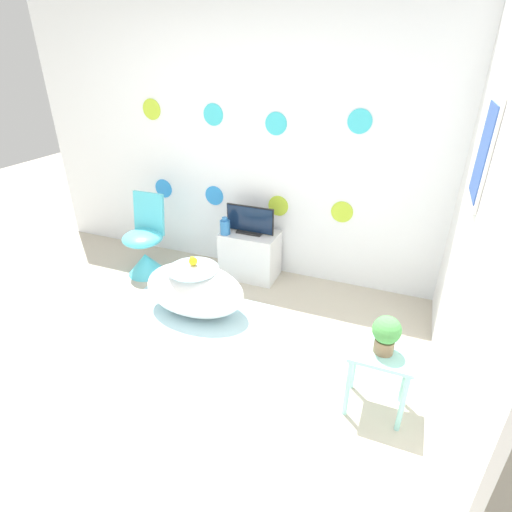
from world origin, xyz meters
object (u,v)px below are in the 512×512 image
at_px(potted_plant_left, 386,333).
at_px(chair, 145,250).
at_px(tv, 250,221).
at_px(vase, 225,227).
at_px(bathtub, 195,289).

bearing_deg(potted_plant_left, chair, 158.81).
xyz_separation_m(chair, tv, (1.01, 0.34, 0.34)).
bearing_deg(tv, vase, -152.14).
distance_m(tv, potted_plant_left, 1.89).
bearing_deg(potted_plant_left, vase, 144.12).
bearing_deg(bathtub, tv, 75.60).
bearing_deg(vase, chair, -163.98).
distance_m(bathtub, potted_plant_left, 1.71).
height_order(bathtub, chair, chair).
distance_m(bathtub, tv, 0.87).
relative_size(vase, potted_plant_left, 0.70).
bearing_deg(potted_plant_left, tv, 137.57).
height_order(tv, potted_plant_left, tv).
bearing_deg(chair, bathtub, -27.53).
bearing_deg(bathtub, chair, 152.47).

